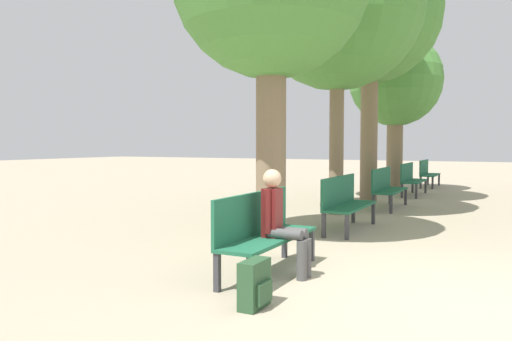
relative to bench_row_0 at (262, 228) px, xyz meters
name	(u,v)px	position (x,y,z in m)	size (l,w,h in m)	color
ground_plane	(442,299)	(1.97, -0.08, -0.53)	(80.00, 80.00, 0.00)	tan
bench_row_0	(262,228)	(0.00, 0.00, 0.00)	(0.47, 1.78, 0.93)	#1E6042
bench_row_1	(345,200)	(0.00, 3.25, 0.00)	(0.47, 1.78, 0.93)	#1E6042
bench_row_2	(386,186)	(0.00, 6.50, 0.00)	(0.47, 1.78, 0.93)	#1E6042
bench_row_3	(411,177)	(0.00, 9.75, 0.00)	(0.47, 1.78, 0.93)	#1E6042
bench_row_4	(427,172)	(0.00, 13.00, 0.00)	(0.47, 1.78, 0.93)	#1E6042
tree_row_1	(338,5)	(-0.74, 5.07, 3.86)	(3.59, 3.59, 6.20)	#7A664C
tree_row_2	(370,14)	(-0.74, 7.80, 4.30)	(3.62, 3.62, 6.68)	#7A664C
tree_row_3	(396,82)	(-0.74, 11.10, 2.93)	(2.91, 2.91, 4.97)	#7A664C
person_seated	(281,219)	(0.23, 0.01, 0.12)	(0.55, 0.31, 1.21)	#4C4C4C
backpack	(255,285)	(0.48, -1.11, -0.31)	(0.20, 0.37, 0.44)	#284C2D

